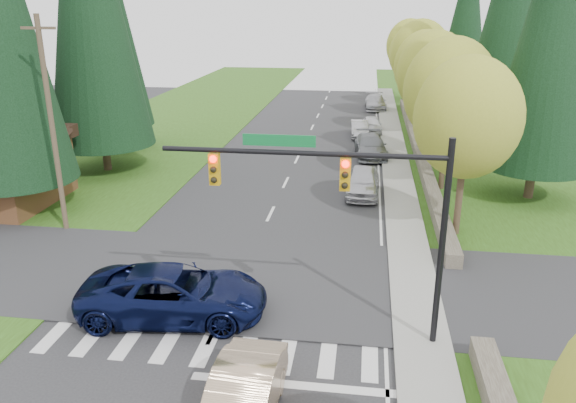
% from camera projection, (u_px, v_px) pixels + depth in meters
% --- Properties ---
extents(grass_east, '(14.00, 110.00, 0.06)m').
position_uv_depth(grass_east, '(509.00, 197.00, 31.85)').
color(grass_east, '#2C4913').
rests_on(grass_east, ground).
extents(grass_west, '(14.00, 110.00, 0.06)m').
position_uv_depth(grass_west, '(79.00, 178.00, 35.28)').
color(grass_west, '#2C4913').
rests_on(grass_west, ground).
extents(cross_street, '(120.00, 8.00, 0.10)m').
position_uv_depth(cross_street, '(239.00, 280.00, 22.37)').
color(cross_street, '#28282B').
rests_on(cross_street, ground).
extents(sidewalk_east, '(1.80, 80.00, 0.13)m').
position_uv_depth(sidewalk_east, '(399.00, 181.00, 34.51)').
color(sidewalk_east, gray).
rests_on(sidewalk_east, ground).
extents(curb_east, '(0.20, 80.00, 0.13)m').
position_uv_depth(curb_east, '(385.00, 181.00, 34.62)').
color(curb_east, gray).
rests_on(curb_east, ground).
extents(stone_wall_north, '(0.70, 40.00, 0.70)m').
position_uv_depth(stone_wall_north, '(417.00, 147.00, 41.66)').
color(stone_wall_north, '#4C4438').
rests_on(stone_wall_north, ground).
extents(traffic_signal, '(8.70, 0.37, 6.80)m').
position_uv_depth(traffic_signal, '(350.00, 194.00, 16.86)').
color(traffic_signal, black).
rests_on(traffic_signal, ground).
extents(utility_pole, '(1.60, 0.24, 10.00)m').
position_uv_depth(utility_pole, '(52.00, 125.00, 25.64)').
color(utility_pole, '#473828').
rests_on(utility_pole, ground).
extents(decid_tree_0, '(4.80, 4.80, 8.37)m').
position_uv_depth(decid_tree_0, '(468.00, 118.00, 24.89)').
color(decid_tree_0, '#38281C').
rests_on(decid_tree_0, ground).
extents(decid_tree_1, '(5.20, 5.20, 8.80)m').
position_uv_depth(decid_tree_1, '(450.00, 91.00, 31.35)').
color(decid_tree_1, '#38281C').
rests_on(decid_tree_1, ground).
extents(decid_tree_2, '(5.00, 5.00, 8.82)m').
position_uv_depth(decid_tree_2, '(434.00, 74.00, 37.86)').
color(decid_tree_2, '#38281C').
rests_on(decid_tree_2, ground).
extents(decid_tree_3, '(5.00, 5.00, 8.55)m').
position_uv_depth(decid_tree_3, '(426.00, 67.00, 44.47)').
color(decid_tree_3, '#38281C').
rests_on(decid_tree_3, ground).
extents(decid_tree_4, '(5.40, 5.40, 9.18)m').
position_uv_depth(decid_tree_4, '(420.00, 54.00, 50.86)').
color(decid_tree_4, '#38281C').
rests_on(decid_tree_4, ground).
extents(decid_tree_5, '(4.80, 4.80, 8.30)m').
position_uv_depth(decid_tree_5, '(412.00, 54.00, 57.60)').
color(decid_tree_5, '#38281C').
rests_on(decid_tree_5, ground).
extents(decid_tree_6, '(5.20, 5.20, 8.86)m').
position_uv_depth(decid_tree_6, '(409.00, 46.00, 64.01)').
color(decid_tree_6, '#38281C').
rests_on(decid_tree_6, ground).
extents(conifer_w_e, '(5.78, 5.78, 18.80)m').
position_uv_depth(conifer_w_e, '(103.00, 5.00, 39.46)').
color(conifer_w_e, '#38281C').
rests_on(conifer_w_e, ground).
extents(conifer_e_a, '(5.44, 5.44, 17.80)m').
position_uv_depth(conifer_e_a, '(555.00, 16.00, 28.46)').
color(conifer_e_a, '#38281C').
rests_on(conifer_e_a, ground).
extents(conifer_e_c, '(5.10, 5.10, 16.80)m').
position_uv_depth(conifer_e_c, '(467.00, 16.00, 54.77)').
color(conifer_e_c, '#38281C').
rests_on(conifer_e_c, ground).
extents(sedan_champagne, '(1.78, 4.77, 1.56)m').
position_uv_depth(sedan_champagne, '(241.00, 401.00, 14.38)').
color(sedan_champagne, tan).
rests_on(sedan_champagne, ground).
extents(suv_navy, '(6.72, 3.65, 1.79)m').
position_uv_depth(suv_navy, '(174.00, 293.00, 19.48)').
color(suv_navy, black).
rests_on(suv_navy, ground).
extents(parked_car_a, '(1.98, 4.66, 1.57)m').
position_uv_depth(parked_car_a, '(363.00, 182.00, 32.06)').
color(parked_car_a, silver).
rests_on(parked_car_a, ground).
extents(parked_car_b, '(2.58, 5.39, 1.51)m').
position_uv_depth(parked_car_b, '(371.00, 146.00, 40.22)').
color(parked_car_b, slate).
rests_on(parked_car_b, ground).
extents(parked_car_c, '(1.60, 4.01, 1.30)m').
position_uv_depth(parked_car_c, '(360.00, 129.00, 46.17)').
color(parked_car_c, '#AAA9AE').
rests_on(parked_car_c, ground).
extents(parked_car_d, '(1.80, 4.06, 1.36)m').
position_uv_depth(parked_car_d, '(372.00, 125.00, 47.59)').
color(parked_car_d, silver).
rests_on(parked_car_d, ground).
extents(parked_car_e, '(2.33, 5.20, 1.48)m').
position_uv_depth(parked_car_e, '(376.00, 102.00, 58.21)').
color(parked_car_e, '#ADADB2').
rests_on(parked_car_e, ground).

